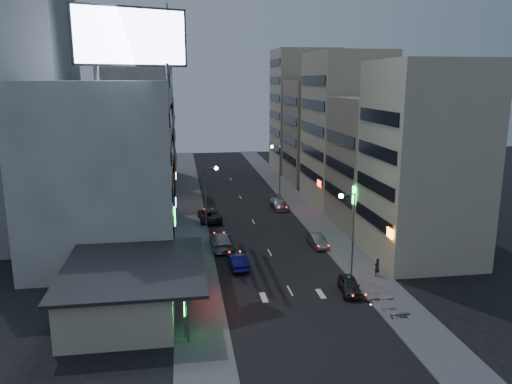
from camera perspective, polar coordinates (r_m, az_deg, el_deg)
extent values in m
plane|color=black|center=(41.13, 5.15, -13.42)|extent=(180.00, 180.00, 0.00)
cube|color=#4C4C4F|center=(68.23, -7.47, -2.71)|extent=(4.00, 120.00, 0.12)
cube|color=#4C4C4F|center=(70.34, 5.68, -2.19)|extent=(4.00, 120.00, 0.12)
cube|color=#B5AC8E|center=(41.45, -15.03, -10.88)|extent=(8.00, 12.00, 3.60)
cube|color=black|center=(40.61, -13.77, -8.33)|extent=(11.00, 13.00, 0.25)
cube|color=black|center=(40.66, -7.89, -9.03)|extent=(0.12, 4.00, 0.90)
cube|color=#FF1E14|center=(40.66, -7.77, -9.03)|extent=(0.04, 3.70, 0.70)
cube|color=silver|center=(57.08, -16.55, 3.03)|extent=(14.00, 24.00, 18.00)
cube|color=gray|center=(61.19, -25.18, 10.52)|extent=(10.00, 14.00, 34.00)
cube|color=#B5AC8E|center=(52.82, 18.61, 3.25)|extent=(10.00, 11.00, 20.00)
cube|color=gray|center=(63.63, 14.20, 3.21)|extent=(11.00, 12.00, 16.00)
cube|color=#B5AC8E|center=(75.13, 10.14, 7.11)|extent=(10.00, 14.00, 22.00)
cube|color=silver|center=(81.46, -13.25, 6.69)|extent=(11.00, 10.00, 20.00)
cube|color=gray|center=(94.65, -12.89, 5.98)|extent=(12.00, 10.00, 15.00)
cube|color=gray|center=(89.72, 7.32, 6.80)|extent=(11.00, 12.00, 18.00)
cube|color=#B5AC8E|center=(103.09, 5.48, 9.28)|extent=(12.00, 12.00, 24.00)
cylinder|color=#595B60|center=(46.32, -17.72, 12.96)|extent=(0.30, 0.30, 1.50)
cylinder|color=#595B60|center=(45.81, -10.09, 13.36)|extent=(0.30, 0.30, 1.50)
cube|color=black|center=(46.11, -14.13, 16.85)|extent=(9.52, 3.75, 5.00)
cube|color=#BFD3FF|center=(45.90, -14.06, 16.87)|extent=(9.04, 3.34, 4.60)
cylinder|color=#595B60|center=(46.69, 11.04, -4.93)|extent=(0.16, 0.16, 8.00)
cylinder|color=#595B60|center=(45.44, 10.42, -0.29)|extent=(1.40, 0.10, 0.10)
sphere|color=#FFD88C|center=(45.27, 9.69, -0.44)|extent=(0.44, 0.44, 0.44)
cylinder|color=#595B60|center=(59.53, -5.75, -0.91)|extent=(0.16, 0.16, 8.00)
cylinder|color=#595B60|center=(58.78, -5.16, 2.81)|extent=(1.40, 0.10, 0.10)
sphere|color=#FFD88C|center=(58.83, -4.57, 2.73)|extent=(0.44, 0.44, 0.44)
cylinder|color=#595B60|center=(78.60, 2.75, 2.47)|extent=(0.16, 0.16, 8.00)
cylinder|color=#595B60|center=(77.87, 2.27, 5.28)|extent=(1.40, 0.10, 0.10)
sphere|color=#FFD88C|center=(77.77, 1.83, 5.20)|extent=(0.44, 0.44, 0.44)
imported|color=#2B2B31|center=(44.65, 10.65, -10.45)|extent=(2.08, 4.18, 1.37)
imported|color=gray|center=(55.92, 7.03, -5.52)|extent=(1.71, 4.21, 1.36)
imported|color=#242529|center=(65.58, -5.33, -2.60)|extent=(3.04, 6.08, 1.65)
imported|color=#929499|center=(71.59, 2.64, -1.30)|extent=(2.35, 5.30, 1.51)
imported|color=navy|center=(49.28, -2.12, -7.94)|extent=(1.75, 4.37, 1.41)
imported|color=gray|center=(54.96, -3.99, -5.58)|extent=(2.40, 5.91, 1.71)
imported|color=black|center=(48.50, 13.66, -8.34)|extent=(0.73, 0.63, 1.68)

